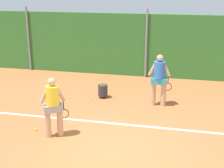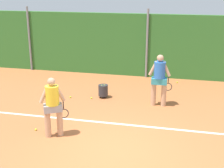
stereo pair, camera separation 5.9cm
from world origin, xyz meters
name	(u,v)px [view 1 (the left image)]	position (x,y,z in m)	size (l,w,h in m)	color
ground_plane	(127,119)	(0.00, 2.06, 0.00)	(30.48, 30.48, 0.00)	#B76638
hedge_fence_backdrop	(147,46)	(0.00, 7.01, 1.42)	(19.81, 0.25, 2.85)	#33702D
fence_post_left	(29,39)	(-5.71, 6.83, 1.55)	(0.10, 0.10, 3.09)	gray
fence_post_center	(146,44)	(0.00, 6.83, 1.55)	(0.10, 0.10, 3.09)	gray
court_baseline_paint	(125,124)	(0.00, 1.60, 0.00)	(14.48, 0.10, 0.01)	white
player_foreground_near	(53,104)	(-1.81, 0.43, 0.97)	(0.70, 0.51, 1.73)	tan
player_midcourt	(159,78)	(0.86, 3.44, 1.03)	(0.84, 0.39, 1.84)	tan
ball_hopper	(103,90)	(-1.24, 3.77, 0.29)	(0.36, 0.36, 0.51)	#2D2D33
tennis_ball_0	(70,97)	(-2.44, 3.46, 0.03)	(0.07, 0.07, 0.07)	#CCDB33
tennis_ball_3	(36,130)	(-2.48, 0.61, 0.03)	(0.07, 0.07, 0.07)	#CCDB33
tennis_ball_4	(177,82)	(1.44, 6.25, 0.03)	(0.07, 0.07, 0.07)	#CCDB33
tennis_ball_6	(91,98)	(-1.64, 3.53, 0.03)	(0.07, 0.07, 0.07)	#CCDB33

